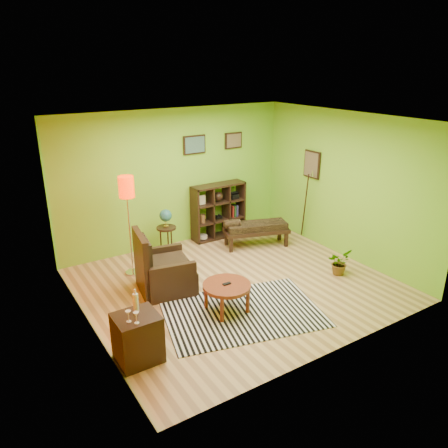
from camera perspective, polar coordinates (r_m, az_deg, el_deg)
ground at (r=7.66m, az=1.58°, el=-7.86°), size 5.00×5.00×0.00m
room_shell at (r=6.95m, az=1.02°, el=5.16°), size 5.04×4.54×2.82m
zebra_rug at (r=6.87m, az=2.41°, el=-11.43°), size 2.69×2.13×0.01m
coffee_table at (r=6.72m, az=0.36°, el=-8.36°), size 0.74×0.74×0.48m
armchair at (r=7.41m, az=-8.09°, el=-6.29°), size 1.01×1.01×1.07m
side_cabinet at (r=5.85m, az=-11.23°, el=-14.35°), size 0.55×0.50×0.96m
floor_lamp at (r=7.67m, az=-12.55°, el=3.59°), size 0.27×0.27×1.82m
globe_table at (r=8.62m, az=-7.60°, el=0.44°), size 0.38×0.38×0.94m
cube_shelf at (r=9.45m, az=-0.65°, el=1.73°), size 1.20×0.35×1.20m
bench at (r=9.05m, az=4.02°, el=-0.53°), size 1.43×0.88×0.62m
potted_plant at (r=8.21m, az=14.76°, el=-5.17°), size 0.54×0.57×0.35m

